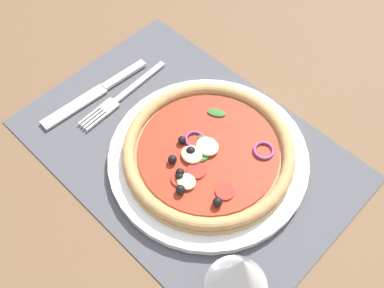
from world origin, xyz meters
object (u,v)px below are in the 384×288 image
pizza (208,151)px  fork (120,97)px  plate (208,157)px  knife (95,93)px  wine_glass (239,275)px

pizza → fork: size_ratio=1.38×
plate → knife: plate is taller
fork → wine_glass: 37.31cm
fork → wine_glass: size_ratio=1.21×
pizza → wine_glass: wine_glass is taller
fork → pizza: bearing=91.4°
pizza → knife: 22.19cm
knife → wine_glass: bearing=80.2°
fork → wine_glass: wine_glass is taller
knife → pizza: bearing=103.2°
plate → wine_glass: wine_glass is taller
pizza → knife: pizza is taller
knife → wine_glass: 40.00cm
pizza → knife: size_ratio=1.24×
pizza → fork: bearing=4.3°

